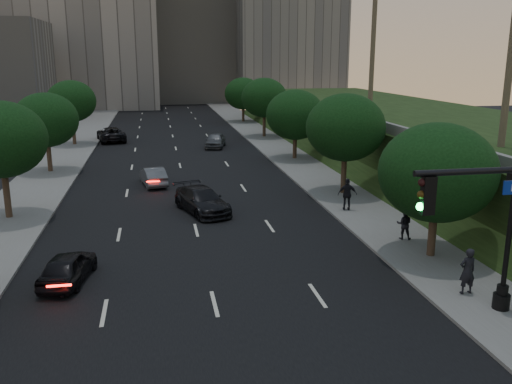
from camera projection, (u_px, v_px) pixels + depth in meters
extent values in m
plane|color=black|center=(234.00, 381.00, 15.47)|extent=(160.00, 160.00, 0.00)
cube|color=black|center=(181.00, 170.00, 44.08)|extent=(16.00, 140.00, 0.02)
cube|color=slate|center=(303.00, 165.00, 45.88)|extent=(4.50, 140.00, 0.15)
cube|color=slate|center=(49.00, 174.00, 42.26)|extent=(4.50, 140.00, 0.15)
cube|color=black|center=(444.00, 142.00, 45.58)|extent=(18.00, 90.00, 4.00)
cube|color=slate|center=(350.00, 116.00, 43.51)|extent=(0.35, 90.00, 0.70)
cube|color=gray|center=(82.00, 17.00, 96.88)|extent=(26.00, 20.00, 32.00)
cube|color=gray|center=(191.00, 37.00, 110.68)|extent=(22.00, 18.00, 26.00)
cube|color=slate|center=(284.00, 10.00, 106.92)|extent=(20.00, 22.00, 36.00)
cylinder|color=#38281C|center=(433.00, 228.00, 24.57)|extent=(0.36, 0.36, 2.86)
ellipsoid|color=black|center=(437.00, 172.00, 23.94)|extent=(5.20, 5.20, 4.42)
cylinder|color=#38281C|center=(344.00, 171.00, 35.98)|extent=(0.36, 0.36, 3.21)
ellipsoid|color=black|center=(346.00, 127.00, 35.27)|extent=(5.20, 5.20, 4.42)
cylinder|color=#38281C|center=(295.00, 144.00, 48.42)|extent=(0.36, 0.36, 2.86)
ellipsoid|color=black|center=(295.00, 115.00, 47.79)|extent=(5.20, 5.20, 4.42)
cylinder|color=#38281C|center=(264.00, 124.00, 61.73)|extent=(0.36, 0.36, 3.21)
ellipsoid|color=black|center=(264.00, 98.00, 61.03)|extent=(5.20, 5.20, 4.42)
cylinder|color=#38281C|center=(243.00, 112.00, 76.09)|extent=(0.36, 0.36, 2.86)
ellipsoid|color=black|center=(243.00, 94.00, 75.45)|extent=(5.20, 5.20, 4.42)
cylinder|color=#38281C|center=(6.00, 192.00, 30.43)|extent=(0.36, 0.36, 3.26)
ellipsoid|color=black|center=(0.00, 139.00, 29.71)|extent=(5.00, 5.00, 4.25)
cylinder|color=#38281C|center=(49.00, 154.00, 42.86)|extent=(0.36, 0.36, 2.99)
ellipsoid|color=black|center=(46.00, 120.00, 42.20)|extent=(5.00, 5.00, 4.25)
cylinder|color=#38281C|center=(74.00, 130.00, 56.18)|extent=(0.36, 0.36, 3.26)
ellipsoid|color=black|center=(71.00, 101.00, 55.47)|extent=(5.00, 5.00, 4.25)
cylinder|color=#4C4233|center=(374.00, 28.00, 44.18)|extent=(0.40, 0.40, 14.50)
cube|color=black|center=(428.00, 195.00, 13.02)|extent=(0.32, 0.22, 0.95)
sphere|color=black|center=(422.00, 182.00, 12.91)|extent=(0.20, 0.20, 0.20)
sphere|color=#3F2B0A|center=(421.00, 195.00, 12.98)|extent=(0.20, 0.20, 0.20)
sphere|color=#19F24C|center=(420.00, 207.00, 13.05)|extent=(0.20, 0.20, 0.20)
cylinder|color=black|center=(501.00, 303.00, 19.54)|extent=(0.60, 0.60, 0.70)
cylinder|color=black|center=(502.00, 290.00, 19.42)|extent=(0.40, 0.40, 0.40)
cylinder|color=black|center=(509.00, 239.00, 18.94)|extent=(0.18, 0.18, 3.60)
imported|color=black|center=(68.00, 267.00, 22.08)|extent=(2.22, 4.06, 1.31)
imported|color=#595C61|center=(153.00, 176.00, 38.87)|extent=(2.11, 4.24, 1.33)
imported|color=black|center=(111.00, 134.00, 59.02)|extent=(3.70, 6.12, 1.59)
imported|color=black|center=(202.00, 200.00, 32.07)|extent=(3.53, 5.43, 1.46)
imported|color=#515457|center=(215.00, 140.00, 55.08)|extent=(2.78, 4.73, 1.51)
imported|color=black|center=(467.00, 271.00, 20.62)|extent=(0.69, 0.47, 1.82)
imported|color=black|center=(404.00, 224.00, 26.90)|extent=(0.93, 0.84, 1.55)
imported|color=black|center=(347.00, 194.00, 31.97)|extent=(1.20, 0.72, 1.91)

